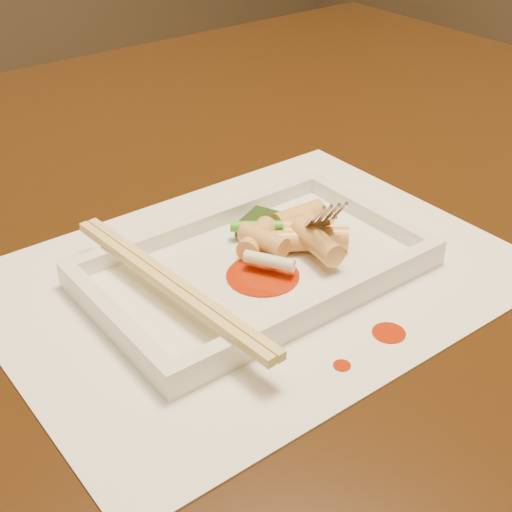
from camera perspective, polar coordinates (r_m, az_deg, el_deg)
table at (r=0.74m, az=-7.83°, el=-2.48°), size 1.40×0.90×0.75m
placemat at (r=0.56m, az=0.00°, el=-1.60°), size 0.40×0.30×0.00m
sauce_splatter_a at (r=0.51m, az=10.58°, el=-6.06°), size 0.02×0.02×0.00m
sauce_splatter_b at (r=0.48m, az=6.89°, el=-8.69°), size 0.01×0.01×0.00m
plate_base at (r=0.56m, az=0.00°, el=-1.20°), size 0.26×0.16×0.01m
plate_rim_far at (r=0.61m, az=-4.26°, el=2.75°), size 0.26×0.01×0.01m
plate_rim_near at (r=0.51m, az=5.08°, el=-3.85°), size 0.26×0.01×0.01m
plate_rim_left at (r=0.50m, az=-11.31°, el=-4.93°), size 0.01×0.14×0.01m
plate_rim_right at (r=0.63m, az=9.03°, el=3.49°), size 0.01×0.14×0.01m
veg_piece at (r=0.60m, az=0.33°, el=2.53°), size 0.05×0.04×0.01m
scallion_white at (r=0.54m, az=1.06°, el=-0.38°), size 0.03×0.04×0.01m
scallion_green at (r=0.59m, az=2.06°, el=2.43°), size 0.07×0.06×0.01m
chopstick_a at (r=0.51m, az=-7.30°, el=-2.31°), size 0.02×0.22×0.01m
chopstick_b at (r=0.52m, az=-6.54°, el=-2.00°), size 0.02×0.22×0.01m
fork at (r=0.58m, az=4.49°, el=8.45°), size 0.09×0.10×0.14m
sauce_blob_0 at (r=0.55m, az=0.55°, el=-1.57°), size 0.06×0.06×0.00m
rice_cake_0 at (r=0.59m, az=4.19°, el=2.02°), size 0.04×0.04×0.02m
rice_cake_1 at (r=0.57m, az=0.11°, el=1.38°), size 0.05×0.04×0.02m
rice_cake_2 at (r=0.56m, az=0.62°, el=1.30°), size 0.03×0.04×0.02m
rice_cake_3 at (r=0.57m, az=3.22°, el=1.23°), size 0.04×0.04×0.02m
rice_cake_4 at (r=0.58m, az=4.84°, el=1.50°), size 0.05×0.05×0.02m
rice_cake_5 at (r=0.56m, az=4.87°, el=1.15°), size 0.03×0.05×0.02m
rice_cake_6 at (r=0.61m, az=3.44°, el=3.16°), size 0.05×0.02×0.02m
rice_cake_7 at (r=0.59m, az=5.05°, el=2.04°), size 0.02×0.05×0.02m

